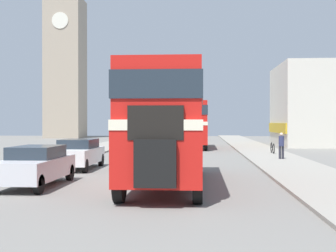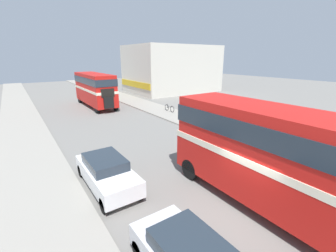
% 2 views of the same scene
% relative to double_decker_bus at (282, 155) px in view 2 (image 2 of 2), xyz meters
% --- Properties ---
extents(ground_plane, '(120.00, 120.00, 0.00)m').
position_rel_double_decker_bus_xyz_m(ground_plane, '(-0.93, 0.54, -2.46)').
color(ground_plane, slate).
extents(sidewalk_right, '(3.50, 120.00, 0.12)m').
position_rel_double_decker_bus_xyz_m(sidewalk_right, '(5.82, 0.54, -2.40)').
color(sidewalk_right, gray).
rests_on(sidewalk_right, ground_plane).
extents(double_decker_bus, '(2.54, 9.80, 4.13)m').
position_rel_double_decker_bus_xyz_m(double_decker_bus, '(0.00, 0.00, 0.00)').
color(double_decker_bus, red).
rests_on(double_decker_bus, ground_plane).
extents(bus_distant, '(2.47, 9.30, 4.05)m').
position_rel_double_decker_bus_xyz_m(bus_distant, '(0.53, 24.20, -0.04)').
color(bus_distant, red).
rests_on(bus_distant, ground_plane).
extents(car_parked_mid, '(1.78, 4.35, 1.47)m').
position_rel_double_decker_bus_xyz_m(car_parked_mid, '(-4.85, 5.54, -1.69)').
color(car_parked_mid, white).
rests_on(car_parked_mid, ground_plane).
extents(pedestrian_walking, '(0.32, 0.32, 1.56)m').
position_rel_double_decker_bus_xyz_m(pedestrian_walking, '(6.01, 11.13, -1.45)').
color(pedestrian_walking, '#282833').
rests_on(pedestrian_walking, sidewalk_right).
extents(bicycle_on_pavement, '(0.05, 1.76, 0.78)m').
position_rel_double_decker_bus_xyz_m(bicycle_on_pavement, '(6.27, 16.27, -1.98)').
color(bicycle_on_pavement, black).
rests_on(bicycle_on_pavement, sidewalk_right).
extents(shop_building_block, '(14.99, 10.58, 7.92)m').
position_rel_double_decker_bus_xyz_m(shop_building_block, '(16.25, 29.76, 1.50)').
color(shop_building_block, beige).
rests_on(shop_building_block, ground_plane).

